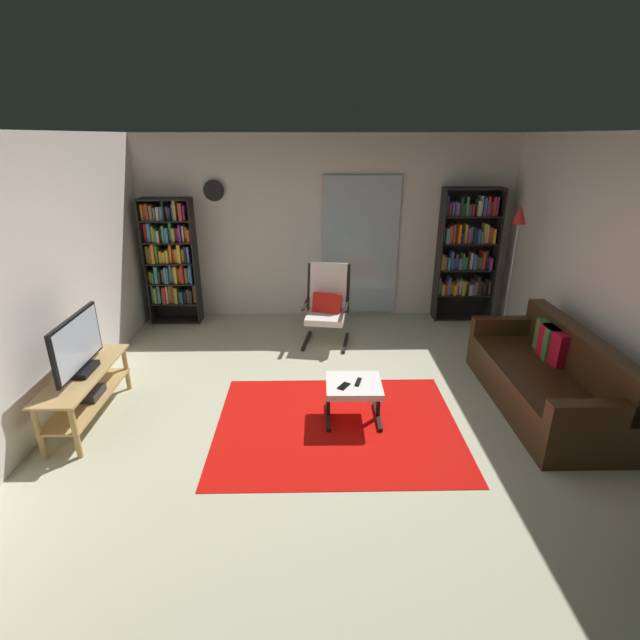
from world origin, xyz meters
TOP-DOWN VIEW (x-y plane):
  - ground_plane at (0.00, 0.00)m, footprint 7.02×7.02m
  - wall_back at (0.00, 2.90)m, footprint 5.60×0.06m
  - wall_left at (-2.70, 0.00)m, footprint 0.06×6.00m
  - glass_door_panel at (0.49, 2.83)m, footprint 1.10×0.01m
  - area_rug at (0.01, -0.13)m, footprint 2.27×1.77m
  - tv_stand at (-2.36, 0.03)m, footprint 0.40×1.26m
  - television at (-2.35, 0.03)m, footprint 0.20×0.86m
  - bookshelf_near_tv at (-2.20, 2.63)m, footprint 0.70×0.30m
  - bookshelf_near_sofa at (2.00, 2.69)m, footprint 0.82×0.30m
  - leather_sofa at (2.11, 0.20)m, footprint 0.82×1.99m
  - lounge_armchair at (-0.02, 1.88)m, footprint 0.66×0.73m
  - ottoman at (0.17, -0.01)m, footprint 0.53×0.49m
  - tv_remote at (0.21, -0.01)m, footprint 0.08×0.15m
  - cell_phone at (0.07, -0.08)m, footprint 0.13×0.15m
  - floor_lamp_by_shelf at (2.32, 1.84)m, footprint 0.22×0.22m
  - wall_clock at (-1.56, 2.82)m, footprint 0.29×0.03m

SIDE VIEW (x-z plane):
  - ground_plane at x=0.00m, z-range 0.00..0.00m
  - area_rug at x=0.01m, z-range 0.00..0.01m
  - leather_sofa at x=2.11m, z-range -0.10..0.70m
  - ottoman at x=0.17m, z-range 0.13..0.52m
  - tv_stand at x=-2.36m, z-range 0.08..0.59m
  - cell_phone at x=0.07m, z-range 0.39..0.40m
  - tv_remote at x=0.21m, z-range 0.39..0.41m
  - lounge_armchair at x=-0.02m, z-range 0.02..1.05m
  - television at x=-2.35m, z-range 0.49..1.04m
  - bookshelf_near_tv at x=-2.20m, z-range 0.07..1.84m
  - bookshelf_near_sofa at x=2.00m, z-range 0.07..1.97m
  - glass_door_panel at x=0.49m, z-range 0.05..2.05m
  - wall_back at x=0.00m, z-range 0.00..2.60m
  - wall_left at x=-2.70m, z-range 0.00..2.60m
  - floor_lamp_by_shelf at x=2.32m, z-range 0.47..2.24m
  - wall_clock at x=-1.56m, z-range 1.71..2.00m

